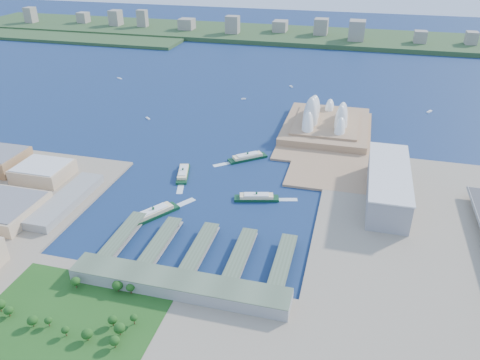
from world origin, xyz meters
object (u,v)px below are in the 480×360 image
(ferry_b, at_px, (248,156))
(opera_house, at_px, (327,111))
(ferry_c, at_px, (153,212))
(toaster_building, at_px, (388,184))
(ferry_d, at_px, (257,196))
(ferry_a, at_px, (183,172))

(ferry_b, bearing_deg, opera_house, 105.23)
(opera_house, xyz_separation_m, ferry_c, (-163.55, -304.13, -26.21))
(toaster_building, distance_m, ferry_d, 155.33)
(toaster_building, xyz_separation_m, ferry_a, (-256.89, -2.42, -15.44))
(opera_house, relative_size, toaster_building, 1.16)
(ferry_c, bearing_deg, ferry_a, -54.94)
(toaster_building, xyz_separation_m, ferry_b, (-186.19, 65.37, -15.21))
(opera_house, xyz_separation_m, ferry_b, (-96.19, -134.63, -26.71))
(ferry_a, bearing_deg, ferry_b, 28.63)
(ferry_b, height_order, ferry_d, ferry_b)
(opera_house, xyz_separation_m, toaster_building, (90.00, -200.00, -11.50))
(ferry_c, bearing_deg, ferry_b, -78.50)
(opera_house, height_order, toaster_building, opera_house)
(ferry_a, xyz_separation_m, ferry_c, (3.34, -101.71, 0.73))
(toaster_building, distance_m, ferry_b, 197.92)
(toaster_building, height_order, ferry_c, toaster_building)
(ferry_d, bearing_deg, ferry_b, 4.74)
(ferry_a, bearing_deg, opera_house, 35.33)
(ferry_d, bearing_deg, ferry_c, 107.30)
(toaster_building, distance_m, ferry_a, 257.37)
(ferry_c, bearing_deg, toaster_building, -124.50)
(opera_house, height_order, ferry_c, opera_house)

